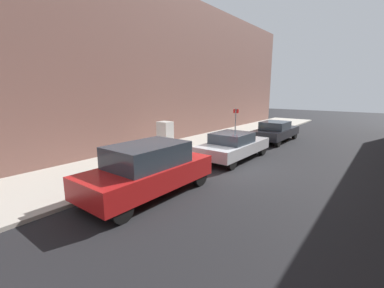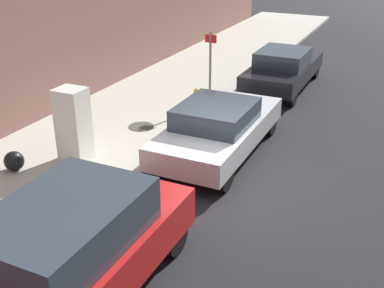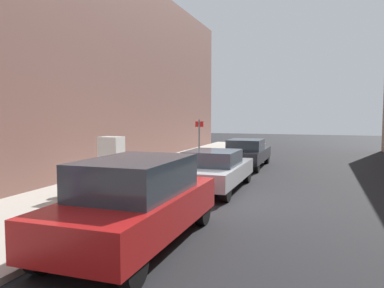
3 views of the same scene
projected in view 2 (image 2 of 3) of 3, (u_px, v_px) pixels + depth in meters
ground_plane at (224, 184)px, 10.73m from camera, size 80.00×80.00×0.00m
sidewalk_slab at (79, 149)px, 12.24m from camera, size 4.32×44.00×0.13m
discarded_refrigerator at (73, 125)px, 11.19m from camera, size 0.66×0.60×1.77m
manhole_cover at (141, 126)px, 13.42m from camera, size 0.70×0.70×0.02m
street_sign_post at (210, 65)px, 14.53m from camera, size 0.36×0.07×2.27m
fire_hydrant at (197, 99)px, 14.41m from camera, size 0.22×0.22×0.71m
trash_bag at (14, 161)px, 10.96m from camera, size 0.46×0.46×0.46m
parked_suv_red at (68, 254)px, 7.00m from camera, size 1.95×4.64×1.74m
parked_sedan_silver at (218, 127)px, 11.84m from camera, size 1.89×4.55×1.38m
parked_sedan_dark at (283, 68)px, 16.73m from camera, size 1.80×4.59×1.39m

